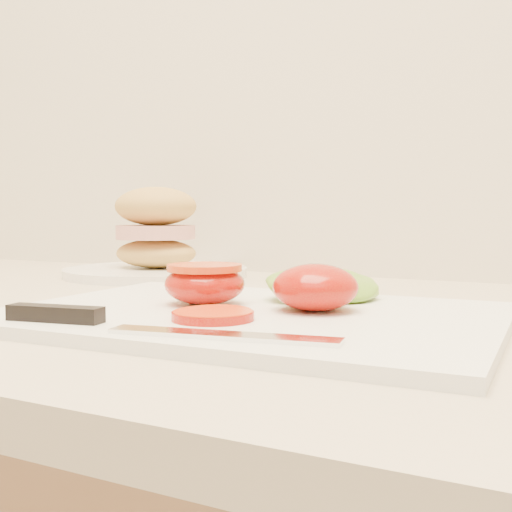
% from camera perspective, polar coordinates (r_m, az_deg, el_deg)
% --- Properties ---
extents(cutting_board, '(0.41, 0.30, 0.01)m').
position_cam_1_polar(cutting_board, '(0.54, -0.49, -5.37)').
color(cutting_board, white).
rests_on(cutting_board, counter).
extents(tomato_half_dome, '(0.07, 0.07, 0.04)m').
position_cam_1_polar(tomato_half_dome, '(0.54, 5.29, -2.78)').
color(tomato_half_dome, '#AF260D').
rests_on(tomato_half_dome, cutting_board).
extents(tomato_half_cut, '(0.07, 0.07, 0.04)m').
position_cam_1_polar(tomato_half_cut, '(0.57, -4.59, -2.34)').
color(tomato_half_cut, '#AF260D').
rests_on(tomato_half_cut, cutting_board).
extents(tomato_slice_0, '(0.06, 0.06, 0.01)m').
position_cam_1_polar(tomato_slice_0, '(0.49, -3.85, -5.28)').
color(tomato_slice_0, orange).
rests_on(tomato_slice_0, cutting_board).
extents(tomato_slice_1, '(0.05, 0.05, 0.01)m').
position_cam_1_polar(tomato_slice_1, '(0.51, -3.52, -5.08)').
color(tomato_slice_1, orange).
rests_on(tomato_slice_1, cutting_board).
extents(lettuce_leaf_0, '(0.14, 0.14, 0.03)m').
position_cam_1_polar(lettuce_leaf_0, '(0.61, 6.09, -2.67)').
color(lettuce_leaf_0, '#64A82C').
rests_on(lettuce_leaf_0, cutting_board).
extents(knife, '(0.26, 0.05, 0.01)m').
position_cam_1_polar(knife, '(0.47, -12.38, -5.70)').
color(knife, silver).
rests_on(knife, cutting_board).
extents(sandwich_plate, '(0.26, 0.26, 0.13)m').
position_cam_1_polar(sandwich_plate, '(0.93, -8.89, 1.09)').
color(sandwich_plate, white).
rests_on(sandwich_plate, counter).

